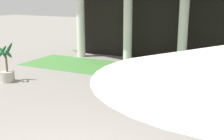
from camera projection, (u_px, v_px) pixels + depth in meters
The scene contains 6 objects.
lawn_strip at pixel (171, 75), 10.88m from camera, with size 12.66×2.48×0.01m, color #47843D.
patio_table_near_foreground at pixel (178, 85), 7.68m from camera, with size 1.14×1.14×0.72m.
patio_chair_near_foreground_east at pixel (220, 96), 7.45m from camera, with size 0.68×0.68×0.86m.
patio_chair_near_foreground_north at pixel (180, 81), 8.70m from camera, with size 0.69×0.60×0.88m.
patio_chair_near_foreground_west at pixel (138, 89), 8.02m from camera, with size 0.63×0.72×0.81m.
potted_palm_left_edge at pixel (7, 71), 10.05m from camera, with size 0.48×0.47×1.35m.
Camera 1 is at (2.71, -3.17, 2.90)m, focal length 47.43 mm.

